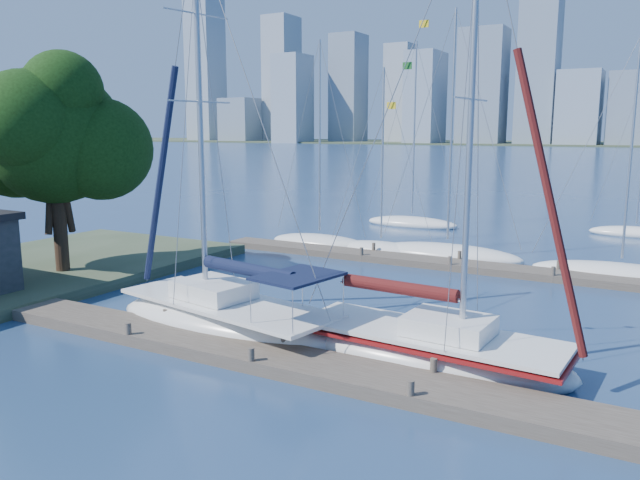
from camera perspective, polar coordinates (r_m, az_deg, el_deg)
The scene contains 13 objects.
ground at distance 19.73m, azimuth -4.74°, elevation -11.21°, with size 700.00×700.00×0.00m, color navy.
near_dock at distance 19.66m, azimuth -4.75°, elevation -10.67°, with size 26.00×2.00×0.40m, color #443B31.
far_dock at distance 33.07m, azimuth 13.87°, elevation -2.41°, with size 30.00×1.80×0.36m, color #443B31.
shore at distance 33.55m, azimuth -26.60°, elevation -2.89°, with size 12.00×22.00×0.50m, color #38472D.
tree at distance 31.61m, azimuth -23.21°, elevation 9.03°, with size 8.34×7.58×10.61m.
sailboat_navy at distance 22.60m, azimuth -8.55°, elevation -5.70°, with size 9.89×4.77×14.51m.
sailboat_maroon at distance 19.57m, azimuth 10.02°, elevation -8.15°, with size 9.05×3.50×14.30m.
bg_boat_0 at distance 38.67m, azimuth -0.03°, elevation -0.19°, with size 6.83×2.97×12.73m.
bg_boat_1 at distance 36.81m, azimuth 5.60°, elevation -0.81°, with size 6.17×3.49×10.90m.
bg_boat_2 at distance 35.65m, azimuth 11.55°, elevation -1.24°, with size 8.76×4.01×13.85m.
bg_boat_3 at distance 33.63m, azimuth 25.79°, elevation -2.80°, with size 8.37×2.45×11.76m.
bg_boat_6 at distance 47.31m, azimuth 8.40°, elevation 1.59°, with size 7.22×2.81×13.71m.
bg_boat_7 at distance 47.54m, azimuth 26.91°, elevation 0.61°, with size 6.08×2.56×12.07m.
Camera 1 is at (10.30, -15.24, 7.15)m, focal length 35.00 mm.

